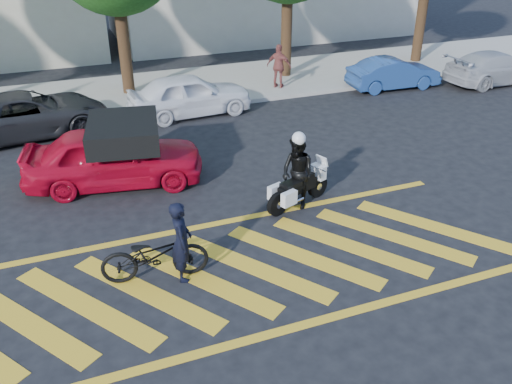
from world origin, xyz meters
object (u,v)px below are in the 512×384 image
object	(u,v)px
police_motorcycle	(298,189)
officer_moto	(297,173)
parked_right	(394,73)
parked_mid_left	(27,114)
officer_bike	(181,241)
parked_far_right	(495,68)
red_convertible	(114,157)
bicycle	(155,255)
parked_mid_right	(190,95)

from	to	relation	value
police_motorcycle	officer_moto	bearing A→B (deg)	123.13
police_motorcycle	parked_right	distance (m)	10.42
parked_mid_left	officer_bike	bearing A→B (deg)	-170.84
parked_far_right	red_convertible	bearing A→B (deg)	100.69
bicycle	officer_moto	world-z (taller)	officer_moto
red_convertible	parked_mid_right	distance (m)	5.40
parked_right	parked_far_right	distance (m)	4.34
officer_bike	red_convertible	size ratio (longest dim) A/B	0.37
red_convertible	officer_bike	bearing A→B (deg)	-162.10
red_convertible	parked_right	size ratio (longest dim) A/B	1.24
bicycle	parked_far_right	xyz separation A→B (m)	(15.56, 7.93, 0.09)
parked_right	parked_mid_left	bearing A→B (deg)	92.87
bicycle	officer_moto	size ratio (longest dim) A/B	1.16
parked_far_right	bicycle	bearing A→B (deg)	115.06
parked_mid_left	parked_right	bearing A→B (deg)	-97.47
police_motorcycle	parked_mid_left	distance (m)	9.36
officer_bike	parked_right	size ratio (longest dim) A/B	0.46
parked_mid_left	parked_right	size ratio (longest dim) A/B	1.35
police_motorcycle	parked_mid_left	xyz separation A→B (m)	(-5.97, 7.21, 0.21)
red_convertible	parked_far_right	size ratio (longest dim) A/B	1.03
red_convertible	parked_far_right	distance (m)	16.07
officer_bike	bicycle	world-z (taller)	officer_bike
officer_bike	officer_moto	size ratio (longest dim) A/B	0.94
police_motorcycle	red_convertible	size ratio (longest dim) A/B	0.42
red_convertible	parked_mid_left	bearing A→B (deg)	35.00
officer_bike	parked_far_right	size ratio (longest dim) A/B	0.38
red_convertible	parked_far_right	bearing A→B (deg)	-67.32
parked_mid_left	parked_mid_right	xyz separation A→B (m)	(5.23, -0.04, 0.03)
parked_mid_right	officer_bike	bearing A→B (deg)	160.85
red_convertible	parked_mid_left	world-z (taller)	red_convertible
officer_bike	bicycle	distance (m)	0.61
parked_right	parked_far_right	bearing A→B (deg)	-98.87
officer_bike	red_convertible	distance (m)	4.62
bicycle	officer_moto	bearing A→B (deg)	-58.29
police_motorcycle	red_convertible	distance (m)	4.83
parked_mid_left	parked_mid_right	size ratio (longest dim) A/B	1.17
bicycle	parked_right	size ratio (longest dim) A/B	0.57
officer_bike	parked_right	distance (m)	14.05
bicycle	police_motorcycle	bearing A→B (deg)	-58.51
officer_bike	parked_far_right	bearing A→B (deg)	-51.12
bicycle	parked_far_right	bearing A→B (deg)	-54.41
officer_moto	parked_mid_right	world-z (taller)	officer_moto
officer_bike	officer_moto	world-z (taller)	officer_moto
police_motorcycle	parked_far_right	xyz separation A→B (m)	(11.76, 6.33, 0.17)
officer_bike	parked_mid_left	distance (m)	9.37
bicycle	red_convertible	distance (m)	4.42
red_convertible	bicycle	bearing A→B (deg)	-168.37
parked_mid_left	parked_far_right	size ratio (longest dim) A/B	1.13
officer_moto	parked_right	size ratio (longest dim) A/B	0.49
bicycle	parked_far_right	world-z (taller)	parked_far_right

